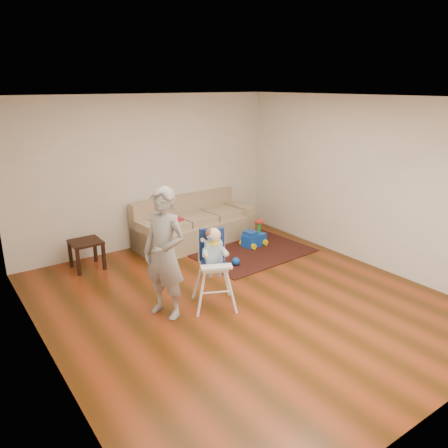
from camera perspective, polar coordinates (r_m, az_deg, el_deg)
ground at (r=6.15m, az=2.18°, el=-9.85°), size 5.50×5.50×0.00m
room_envelope at (r=5.95m, az=-0.70°, el=8.35°), size 5.04×5.52×2.72m
sofa at (r=8.10m, az=-3.82°, el=0.40°), size 2.30×1.09×0.86m
side_table at (r=7.38m, az=-17.48°, el=-3.83°), size 0.47×0.47×0.47m
area_rug at (r=7.81m, az=3.42°, el=-3.56°), size 2.09×1.62×0.02m
ride_on_toy at (r=7.99m, az=3.93°, el=-1.27°), size 0.46×0.36×0.46m
toy_ball at (r=7.17m, az=1.56°, el=-4.90°), size 0.14×0.14×0.14m
high_chair at (r=5.77m, az=-1.35°, el=-5.90°), size 0.68×0.68×1.11m
adult at (r=5.49m, az=-7.78°, el=-3.85°), size 0.61×0.72×1.68m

